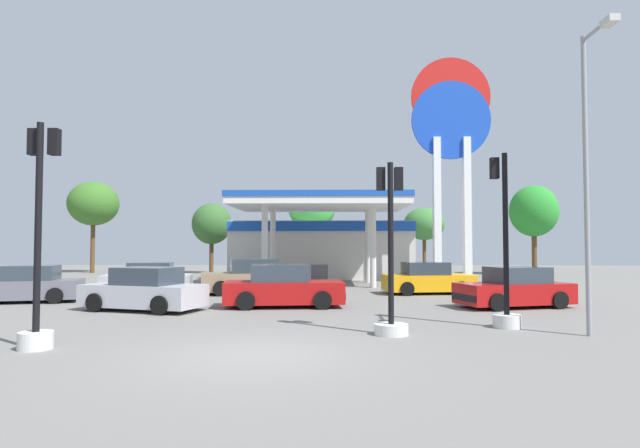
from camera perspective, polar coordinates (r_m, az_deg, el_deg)
ground_plane at (r=10.54m, az=-7.31°, el=-14.23°), size 90.00×90.00×0.00m
gas_station at (r=33.22m, az=0.16°, el=-2.18°), size 11.64×12.01×4.85m
station_pole_sign at (r=30.51m, az=14.34°, el=9.27°), size 4.48×0.56×12.87m
car_0 at (r=22.60m, az=-29.76°, el=-5.94°), size 4.18×2.58×1.40m
car_1 at (r=19.31m, az=20.75°, el=-6.76°), size 4.22×2.66×1.41m
car_2 at (r=23.28m, az=-7.65°, el=-5.94°), size 4.64×2.81×1.55m
car_3 at (r=18.25m, az=-4.08°, el=-7.06°), size 4.30×2.22×1.48m
car_4 at (r=18.19m, az=-18.93°, el=-7.02°), size 4.31×2.76×1.43m
car_5 at (r=23.53m, az=11.88°, el=-6.03°), size 4.13×2.22×1.41m
car_6 at (r=24.49m, az=-18.54°, el=-5.84°), size 4.10×2.29×1.39m
traffic_signal_0 at (r=12.71m, az=7.85°, el=-5.78°), size 0.82×0.82×4.20m
traffic_signal_1 at (r=12.37m, az=-28.77°, el=-4.28°), size 0.68×0.70×4.77m
traffic_signal_2 at (r=14.50m, az=19.84°, el=-5.71°), size 0.72×0.72×4.63m
tree_0 at (r=43.90m, az=-23.83°, el=2.05°), size 3.83×3.83×7.12m
tree_1 at (r=40.20m, az=-11.92°, el=-0.00°), size 3.00×3.00×5.37m
tree_2 at (r=37.63m, az=-0.91°, el=1.57°), size 3.41×3.41×6.16m
tree_3 at (r=40.34m, az=11.47°, el=-0.01°), size 3.12×3.12×5.05m
tree_4 at (r=40.61m, az=22.62°, el=1.31°), size 3.45×3.45×6.52m
corner_streetlamp at (r=13.92m, az=27.73°, el=6.90°), size 0.24×1.48×7.27m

